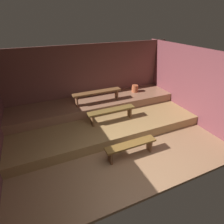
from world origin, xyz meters
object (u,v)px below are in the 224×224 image
bench_middle_center (97,93)px  pail_middle (135,89)px  bench_floor_center (131,146)px  bench_lower_center (112,112)px

bench_middle_center → pail_middle: bench_middle_center is taller
bench_floor_center → bench_middle_center: 2.42m
bench_lower_center → bench_middle_center: bench_middle_center is taller
bench_lower_center → pail_middle: size_ratio=5.62×
bench_floor_center → bench_lower_center: size_ratio=0.91×
bench_middle_center → pail_middle: 1.76m
bench_floor_center → bench_middle_center: bench_middle_center is taller
pail_middle → bench_floor_center: bearing=-121.8°
bench_floor_center → bench_lower_center: bearing=86.8°
bench_floor_center → bench_middle_center: bearing=91.5°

